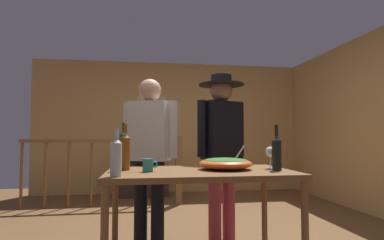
{
  "coord_description": "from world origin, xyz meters",
  "views": [
    {
      "loc": [
        -0.53,
        -3.3,
        1.06
      ],
      "look_at": [
        -0.11,
        -0.53,
        1.21
      ],
      "focal_mm": 29.45,
      "sensor_mm": 36.0,
      "label": 1
    }
  ],
  "objects": [
    {
      "name": "tv_console",
      "position": [
        -0.54,
        2.47,
        0.24
      ],
      "size": [
        0.9,
        0.4,
        0.48
      ],
      "primitive_type": "cube",
      "color": "#38281E",
      "rests_on": "ground_plane"
    },
    {
      "name": "salad_bowl",
      "position": [
        0.1,
        -0.9,
        0.86
      ],
      "size": [
        0.42,
        0.42,
        0.21
      ],
      "color": "#DB5B23",
      "rests_on": "serving_table"
    },
    {
      "name": "side_wall_right",
      "position": [
        2.57,
        0.85,
        1.25
      ],
      "size": [
        0.1,
        4.23,
        2.5
      ],
      "primitive_type": "cube",
      "color": "tan",
      "rests_on": "ground_plane"
    },
    {
      "name": "person_standing_left",
      "position": [
        -0.47,
        -0.14,
        0.97
      ],
      "size": [
        0.53,
        0.36,
        1.64
      ],
      "rotation": [
        0.0,
        0.0,
        2.72
      ],
      "color": "black",
      "rests_on": "ground_plane"
    },
    {
      "name": "wine_bottle_clear",
      "position": [
        -0.71,
        -1.22,
        0.94
      ],
      "size": [
        0.07,
        0.07,
        0.31
      ],
      "color": "silver",
      "rests_on": "serving_table"
    },
    {
      "name": "wine_glass",
      "position": [
        0.47,
        -0.91,
        0.93
      ],
      "size": [
        0.07,
        0.07,
        0.18
      ],
      "color": "silver",
      "rests_on": "serving_table"
    },
    {
      "name": "person_standing_right",
      "position": [
        0.26,
        -0.14,
        1.02
      ],
      "size": [
        0.54,
        0.47,
        1.7
      ],
      "rotation": [
        0.0,
        0.0,
        3.56
      ],
      "color": "#9E3842",
      "rests_on": "ground_plane"
    },
    {
      "name": "framed_picture",
      "position": [
        -0.39,
        2.76,
        1.58
      ],
      "size": [
        0.54,
        0.03,
        0.54
      ],
      "primitive_type": "cube",
      "color": "tan"
    },
    {
      "name": "stair_railing",
      "position": [
        -0.78,
        1.72,
        0.63
      ],
      "size": [
        2.43,
        0.1,
        1.08
      ],
      "color": "brown",
      "rests_on": "ground_plane"
    },
    {
      "name": "mug_teal",
      "position": [
        -0.5,
        -0.97,
        0.85
      ],
      "size": [
        0.11,
        0.08,
        0.1
      ],
      "color": "teal",
      "rests_on": "serving_table"
    },
    {
      "name": "ground_plane",
      "position": [
        0.0,
        0.0,
        0.0
      ],
      "size": [
        7.33,
        7.33,
        0.0
      ],
      "primitive_type": "plane",
      "color": "brown"
    },
    {
      "name": "flat_screen_tv",
      "position": [
        -0.54,
        2.44,
        0.78
      ],
      "size": [
        0.67,
        0.12,
        0.51
      ],
      "color": "black",
      "rests_on": "tv_console"
    },
    {
      "name": "wine_bottle_amber",
      "position": [
        -0.67,
        -0.83,
        0.95
      ],
      "size": [
        0.07,
        0.07,
        0.35
      ],
      "color": "brown",
      "rests_on": "serving_table"
    },
    {
      "name": "serving_table",
      "position": [
        -0.11,
        -0.92,
        0.73
      ],
      "size": [
        1.39,
        0.81,
        0.81
      ],
      "color": "brown",
      "rests_on": "ground_plane"
    },
    {
      "name": "back_wall",
      "position": [
        0.0,
        2.82,
        1.25
      ],
      "size": [
        5.14,
        0.1,
        2.5
      ],
      "primitive_type": "cube",
      "color": "tan",
      "rests_on": "ground_plane"
    },
    {
      "name": "wine_bottle_green",
      "position": [
        -0.7,
        -0.6,
        0.97
      ],
      "size": [
        0.07,
        0.07,
        0.38
      ],
      "color": "#1E5628",
      "rests_on": "serving_table"
    },
    {
      "name": "wine_bottle_dark",
      "position": [
        0.47,
        -1.02,
        0.94
      ],
      "size": [
        0.07,
        0.07,
        0.35
      ],
      "color": "black",
      "rests_on": "serving_table"
    }
  ]
}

